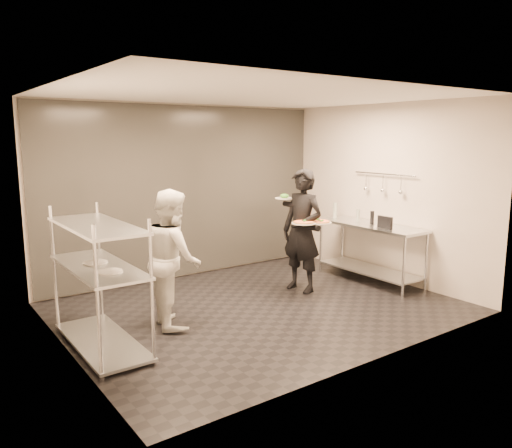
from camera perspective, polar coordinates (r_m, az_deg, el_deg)
room_shell at (r=7.49m, az=-4.92°, el=3.17°), size 5.00×4.00×2.80m
pass_rack at (r=5.67m, az=-17.49°, el=-5.97°), size 0.60×1.60×1.50m
prep_counter at (r=8.11m, az=12.94°, el=-2.07°), size 0.60×1.80×0.92m
utensil_rail at (r=8.16m, az=14.34°, el=4.49°), size 0.07×1.20×0.31m
waiter at (r=7.40m, az=5.30°, el=-0.76°), size 0.56×0.74×1.82m
chef at (r=6.13m, az=-9.49°, el=-3.82°), size 0.81×0.94×1.67m
pizza_plate_near at (r=7.13m, az=5.49°, el=0.17°), size 0.35×0.35×0.05m
pizza_plate_far at (r=7.27m, az=7.25°, el=0.25°), size 0.35×0.35×0.05m
salad_plate at (r=7.47m, az=3.26°, el=3.10°), size 0.28×0.28×0.07m
pos_monitor at (r=7.72m, az=14.53°, el=0.18°), size 0.06×0.26×0.19m
bottle_green at (r=8.57m, az=9.02°, el=1.57°), size 0.07×0.07×0.26m
bottle_clear at (r=8.30m, az=11.58°, el=0.98°), size 0.06×0.06×0.19m
bottle_dark at (r=8.04m, az=13.13°, el=0.71°), size 0.06×0.06×0.21m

